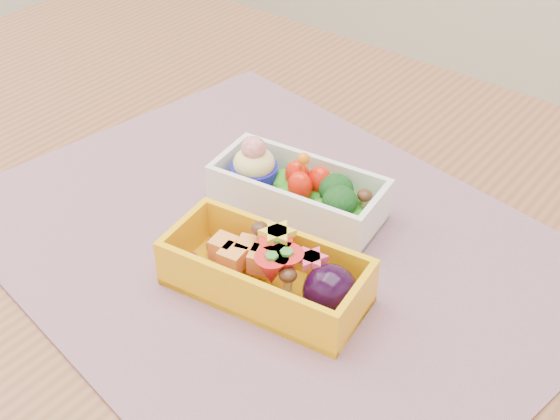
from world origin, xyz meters
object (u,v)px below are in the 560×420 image
Objects in this scene: bento_white at (298,191)px; bento_yellow at (269,272)px; table at (256,304)px; placemat at (270,243)px.

bento_white reaches higher than bento_yellow.
table is 0.10m from placemat.
bento_yellow reaches higher than table.
table is at bearing -119.21° from bento_white.
placemat reaches higher than table.
bento_yellow is at bearing -71.86° from bento_white.
bento_white reaches higher than table.
placemat is 0.06m from bento_white.
bento_white is 0.12m from bento_yellow.
bento_yellow is at bearing -42.32° from table.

